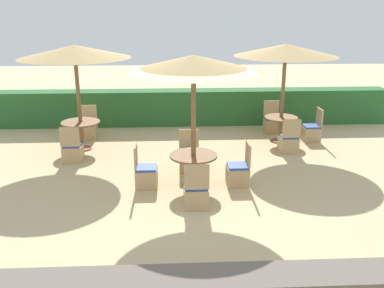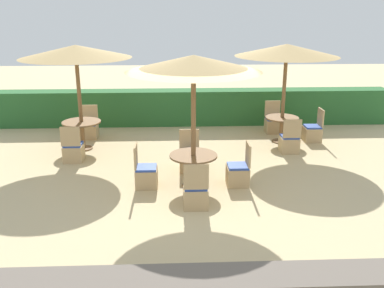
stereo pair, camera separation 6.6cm
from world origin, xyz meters
name	(u,v)px [view 2 (the right image)]	position (x,y,z in m)	size (l,w,h in m)	color
ground_plane	(193,195)	(0.00, 0.00, 0.00)	(40.00, 40.00, 0.00)	#C6B284
hedge_row	(185,107)	(0.00, 5.52, 0.55)	(13.00, 0.70, 1.11)	#28602D
parasol_back_right	(287,51)	(2.63, 3.49, 2.52)	(2.76, 2.76, 2.70)	brown
round_table_back_right	(282,123)	(2.63, 3.49, 0.53)	(0.92, 0.92, 0.71)	brown
patio_chair_back_right_north	(273,124)	(2.62, 4.43, 0.26)	(0.46, 0.46, 0.93)	tan
patio_chair_back_right_east	(313,132)	(3.53, 3.51, 0.26)	(0.46, 0.46, 0.93)	tan
patio_chair_back_right_south	(289,143)	(2.62, 2.58, 0.26)	(0.46, 0.46, 0.93)	tan
parasol_back_left	(76,52)	(-2.80, 3.09, 2.55)	(2.80, 2.80, 2.73)	brown
round_table_back_left	(82,128)	(-2.80, 3.09, 0.58)	(1.01, 1.01, 0.76)	brown
patio_chair_back_left_north	(90,129)	(-2.81, 4.10, 0.26)	(0.46, 0.46, 0.93)	tan
patio_chair_back_left_south	(73,151)	(-2.84, 2.14, 0.26)	(0.46, 0.46, 0.93)	tan
parasol_center	(193,64)	(0.02, 0.45, 2.58)	(2.68, 2.68, 2.75)	brown
round_table_center	(193,162)	(0.02, 0.45, 0.55)	(0.99, 0.99, 0.71)	brown
patio_chair_center_west	(146,175)	(-0.98, 0.50, 0.26)	(0.46, 0.46, 0.93)	tan
patio_chair_center_north	(190,159)	(-0.02, 1.42, 0.26)	(0.46, 0.46, 0.93)	tan
patio_chair_center_east	(238,173)	(0.99, 0.51, 0.26)	(0.46, 0.46, 0.93)	tan
patio_chair_center_south	(196,194)	(0.02, -0.51, 0.26)	(0.46, 0.46, 0.93)	tan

